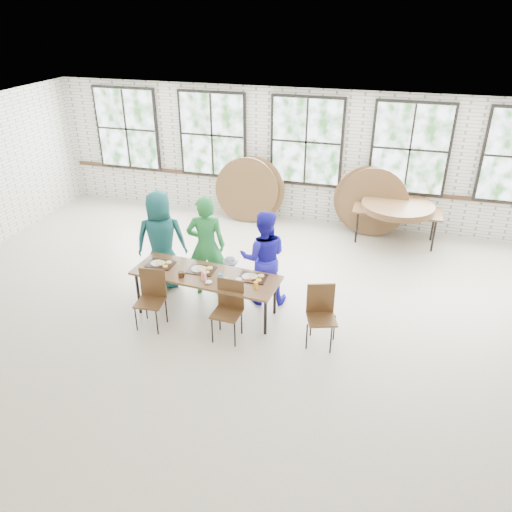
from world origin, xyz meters
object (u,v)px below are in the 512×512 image
(dining_table, at_px, (206,277))
(chair_near_right, at_px, (229,304))
(storage_table, at_px, (397,212))
(chair_near_left, at_px, (152,293))

(dining_table, bearing_deg, chair_near_right, -35.45)
(dining_table, xyz_separation_m, chair_near_right, (0.55, -0.47, -0.13))
(chair_near_right, bearing_deg, dining_table, 142.18)
(chair_near_right, bearing_deg, storage_table, 63.44)
(chair_near_right, distance_m, storage_table, 4.77)
(chair_near_left, xyz_separation_m, storage_table, (3.59, 4.20, 0.13))
(chair_near_left, bearing_deg, dining_table, 29.70)
(dining_table, xyz_separation_m, chair_near_left, (-0.72, -0.50, -0.13))
(storage_table, bearing_deg, chair_near_left, -131.01)
(chair_near_right, bearing_deg, chair_near_left, -175.81)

